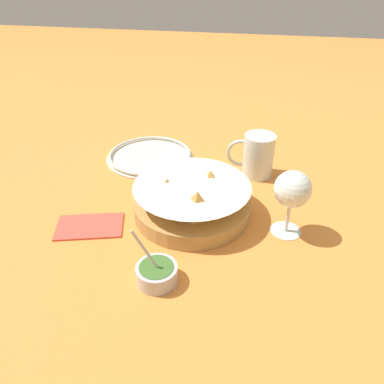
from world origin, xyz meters
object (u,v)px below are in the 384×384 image
at_px(sauce_cup, 157,273).
at_px(food_basket, 192,201).
at_px(wine_glass, 292,191).
at_px(beer_mug, 257,157).
at_px(side_plate, 150,156).

bearing_deg(sauce_cup, food_basket, -96.37).
height_order(food_basket, wine_glass, wine_glass).
height_order(sauce_cup, beer_mug, beer_mug).
bearing_deg(sauce_cup, side_plate, -72.20).
xyz_separation_m(wine_glass, side_plate, (0.36, -0.25, -0.09)).
bearing_deg(beer_mug, sauce_cup, 69.38).
bearing_deg(wine_glass, sauce_cup, 39.17).
distance_m(sauce_cup, beer_mug, 0.43).
height_order(beer_mug, side_plate, beer_mug).
relative_size(sauce_cup, beer_mug, 0.90).
bearing_deg(side_plate, beer_mug, 173.31).
height_order(sauce_cup, wine_glass, wine_glass).
distance_m(food_basket, wine_glass, 0.21).
relative_size(sauce_cup, wine_glass, 0.77).
relative_size(wine_glass, side_plate, 0.59).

